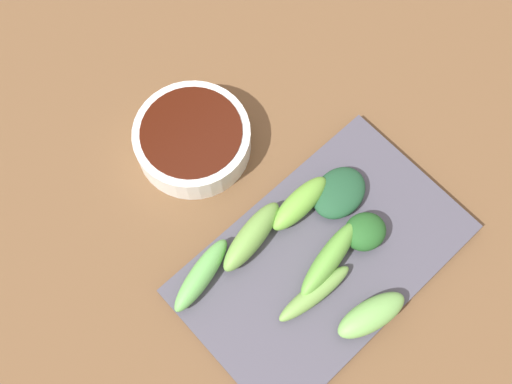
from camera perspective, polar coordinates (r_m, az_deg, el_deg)
The scene contains 11 objects.
tabletop at distance 0.69m, azimuth 0.92°, elevation -1.41°, with size 2.10×2.10×0.02m, color brown.
sauce_bowl at distance 0.69m, azimuth -6.06°, elevation 5.07°, with size 0.13×0.13×0.04m.
serving_plate at distance 0.66m, azimuth 6.39°, elevation -6.33°, with size 0.19×0.31×0.01m, color #4B4956.
broccoli_leafy_0 at distance 0.65m, azimuth 10.34°, elevation -3.74°, with size 0.04×0.05×0.03m, color #235A24.
broccoli_stalk_1 at distance 0.66m, azimuth 4.19°, elevation -1.07°, with size 0.03×0.08×0.03m, color #70B33F.
broccoli_stalk_2 at distance 0.64m, azimuth 6.89°, elevation -6.42°, with size 0.02×0.10×0.03m, color #66A940.
broccoli_stalk_3 at distance 0.64m, azimuth 10.93°, elevation -11.44°, with size 0.03×0.08×0.03m, color #75B358.
broccoli_stalk_4 at distance 0.64m, azimuth -0.43°, elevation -4.25°, with size 0.03×0.09×0.03m, color #71A549.
broccoli_leafy_5 at distance 0.67m, azimuth 7.92°, elevation -0.07°, with size 0.05×0.07×0.02m, color #204E2F.
broccoli_stalk_6 at distance 0.64m, azimuth -5.24°, elevation -7.88°, with size 0.02×0.09×0.03m, color #66B657.
broccoli_stalk_7 at distance 0.63m, azimuth 5.59°, elevation -9.60°, with size 0.02×0.09×0.02m, color #74A44C.
Camera 1 is at (0.16, -0.17, 0.66)m, focal length 41.97 mm.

